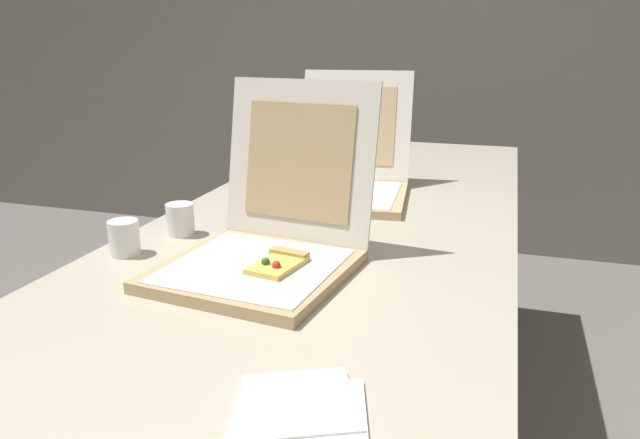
{
  "coord_description": "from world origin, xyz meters",
  "views": [
    {
      "loc": [
        0.38,
        -0.68,
        1.17
      ],
      "look_at": [
        0.02,
        0.48,
        0.79
      ],
      "focal_mm": 33.8,
      "sensor_mm": 36.0,
      "label": 1
    }
  ],
  "objects_px": {
    "cup_white_near_left": "(124,238)",
    "napkin_pile": "(300,409)",
    "table": "(334,239)",
    "pizza_box_middle": "(347,179)",
    "cup_white_far": "(300,167)",
    "cup_white_near_center": "(180,219)",
    "pizza_box_front": "(266,244)"
  },
  "relations": [
    {
      "from": "cup_white_far",
      "to": "napkin_pile",
      "type": "distance_m",
      "value": 1.24
    },
    {
      "from": "table",
      "to": "cup_white_near_left",
      "type": "distance_m",
      "value": 0.5
    },
    {
      "from": "cup_white_far",
      "to": "cup_white_near_center",
      "type": "bearing_deg",
      "value": -96.52
    },
    {
      "from": "pizza_box_middle",
      "to": "napkin_pile",
      "type": "distance_m",
      "value": 1.02
    },
    {
      "from": "pizza_box_middle",
      "to": "cup_white_far",
      "type": "height_order",
      "value": "pizza_box_middle"
    },
    {
      "from": "cup_white_near_left",
      "to": "cup_white_far",
      "type": "bearing_deg",
      "value": 81.48
    },
    {
      "from": "pizza_box_front",
      "to": "cup_white_near_left",
      "type": "relative_size",
      "value": 5.96
    },
    {
      "from": "pizza_box_front",
      "to": "napkin_pile",
      "type": "height_order",
      "value": "pizza_box_front"
    },
    {
      "from": "pizza_box_front",
      "to": "cup_white_near_left",
      "type": "height_order",
      "value": "pizza_box_front"
    },
    {
      "from": "pizza_box_middle",
      "to": "cup_white_near_center",
      "type": "height_order",
      "value": "pizza_box_middle"
    },
    {
      "from": "cup_white_far",
      "to": "cup_white_near_center",
      "type": "height_order",
      "value": "same"
    },
    {
      "from": "table",
      "to": "pizza_box_front",
      "type": "bearing_deg",
      "value": -96.94
    },
    {
      "from": "napkin_pile",
      "to": "cup_white_near_center",
      "type": "bearing_deg",
      "value": 130.85
    },
    {
      "from": "cup_white_near_center",
      "to": "napkin_pile",
      "type": "height_order",
      "value": "cup_white_near_center"
    },
    {
      "from": "pizza_box_front",
      "to": "pizza_box_middle",
      "type": "distance_m",
      "value": 0.58
    },
    {
      "from": "cup_white_near_center",
      "to": "cup_white_far",
      "type": "bearing_deg",
      "value": 83.48
    },
    {
      "from": "pizza_box_middle",
      "to": "cup_white_near_left",
      "type": "relative_size",
      "value": 6.73
    },
    {
      "from": "pizza_box_front",
      "to": "napkin_pile",
      "type": "relative_size",
      "value": 2.24
    },
    {
      "from": "cup_white_near_left",
      "to": "napkin_pile",
      "type": "height_order",
      "value": "cup_white_near_left"
    },
    {
      "from": "cup_white_near_center",
      "to": "cup_white_near_left",
      "type": "bearing_deg",
      "value": -106.53
    },
    {
      "from": "table",
      "to": "cup_white_near_left",
      "type": "bearing_deg",
      "value": -135.08
    },
    {
      "from": "table",
      "to": "cup_white_near_center",
      "type": "relative_size",
      "value": 33.08
    },
    {
      "from": "pizza_box_middle",
      "to": "cup_white_far",
      "type": "distance_m",
      "value": 0.26
    },
    {
      "from": "pizza_box_front",
      "to": "pizza_box_middle",
      "type": "bearing_deg",
      "value": 96.39
    },
    {
      "from": "table",
      "to": "pizza_box_middle",
      "type": "relative_size",
      "value": 4.91
    },
    {
      "from": "cup_white_far",
      "to": "cup_white_near_left",
      "type": "relative_size",
      "value": 1.0
    },
    {
      "from": "table",
      "to": "napkin_pile",
      "type": "height_order",
      "value": "napkin_pile"
    },
    {
      "from": "cup_white_near_center",
      "to": "table",
      "type": "bearing_deg",
      "value": 33.17
    },
    {
      "from": "table",
      "to": "pizza_box_front",
      "type": "height_order",
      "value": "pizza_box_front"
    },
    {
      "from": "pizza_box_front",
      "to": "cup_white_near_left",
      "type": "distance_m",
      "value": 0.31
    },
    {
      "from": "cup_white_far",
      "to": "cup_white_near_center",
      "type": "xyz_separation_m",
      "value": [
        -0.07,
        -0.61,
        0.0
      ]
    },
    {
      "from": "table",
      "to": "cup_white_near_left",
      "type": "height_order",
      "value": "cup_white_near_left"
    }
  ]
}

